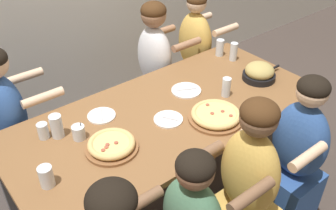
% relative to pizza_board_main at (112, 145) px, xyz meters
% --- Properties ---
extents(ground_plane, '(18.00, 18.00, 0.00)m').
position_rel_pizza_board_main_xyz_m(ground_plane, '(0.49, 0.09, -0.79)').
color(ground_plane, '#423833').
rests_on(ground_plane, ground).
extents(dining_table, '(2.14, 0.98, 0.76)m').
position_rel_pizza_board_main_xyz_m(dining_table, '(0.49, 0.09, -0.10)').
color(dining_table, brown).
rests_on(dining_table, ground).
extents(pizza_board_main, '(0.31, 0.31, 0.06)m').
position_rel_pizza_board_main_xyz_m(pizza_board_main, '(0.00, 0.00, 0.00)').
color(pizza_board_main, brown).
rests_on(pizza_board_main, dining_table).
extents(pizza_board_second, '(0.35, 0.35, 0.06)m').
position_rel_pizza_board_main_xyz_m(pizza_board_second, '(0.67, -0.17, -0.00)').
color(pizza_board_second, brown).
rests_on(pizza_board_second, dining_table).
extents(skillet_bowl, '(0.36, 0.25, 0.13)m').
position_rel_pizza_board_main_xyz_m(skillet_bowl, '(1.28, -0.01, 0.03)').
color(skillet_bowl, black).
rests_on(skillet_bowl, dining_table).
extents(empty_plate_a, '(0.19, 0.19, 0.02)m').
position_rel_pizza_board_main_xyz_m(empty_plate_a, '(0.43, 0.01, -0.02)').
color(empty_plate_a, white).
rests_on(empty_plate_a, dining_table).
extents(empty_plate_b, '(0.18, 0.18, 0.02)m').
position_rel_pizza_board_main_xyz_m(empty_plate_b, '(0.11, 0.31, -0.02)').
color(empty_plate_b, white).
rests_on(empty_plate_b, dining_table).
extents(empty_plate_c, '(0.21, 0.21, 0.02)m').
position_rel_pizza_board_main_xyz_m(empty_plate_c, '(0.74, 0.20, -0.02)').
color(empty_plate_c, white).
rests_on(empty_plate_c, dining_table).
extents(cocktail_glass_blue, '(0.08, 0.08, 0.11)m').
position_rel_pizza_board_main_xyz_m(cocktail_glass_blue, '(-0.10, 0.21, 0.01)').
color(cocktail_glass_blue, silver).
rests_on(cocktail_glass_blue, dining_table).
extents(drinking_glass_a, '(0.06, 0.06, 0.14)m').
position_rel_pizza_board_main_xyz_m(drinking_glass_a, '(0.92, -0.01, 0.03)').
color(drinking_glass_a, silver).
rests_on(drinking_glass_a, dining_table).
extents(drinking_glass_b, '(0.07, 0.07, 0.10)m').
position_rel_pizza_board_main_xyz_m(drinking_glass_b, '(-0.26, 0.34, 0.02)').
color(drinking_glass_b, silver).
rests_on(drinking_glass_b, dining_table).
extents(drinking_glass_c, '(0.08, 0.08, 0.12)m').
position_rel_pizza_board_main_xyz_m(drinking_glass_c, '(-0.40, -0.03, 0.02)').
color(drinking_glass_c, silver).
rests_on(drinking_glass_c, dining_table).
extents(drinking_glass_d, '(0.07, 0.07, 0.15)m').
position_rel_pizza_board_main_xyz_m(drinking_glass_d, '(-0.19, 0.30, 0.04)').
color(drinking_glass_d, silver).
rests_on(drinking_glass_d, dining_table).
extents(drinking_glass_e, '(0.07, 0.07, 0.14)m').
position_rel_pizza_board_main_xyz_m(drinking_glass_e, '(1.33, 0.45, 0.03)').
color(drinking_glass_e, silver).
rests_on(drinking_glass_e, dining_table).
extents(drinking_glass_f, '(0.06, 0.06, 0.15)m').
position_rel_pizza_board_main_xyz_m(drinking_glass_f, '(1.36, 0.32, 0.04)').
color(drinking_glass_f, silver).
rests_on(drinking_glass_f, dining_table).
extents(diner_near_center, '(0.51, 0.40, 1.22)m').
position_rel_pizza_board_main_xyz_m(diner_near_center, '(0.49, -0.62, -0.23)').
color(diner_near_center, gold).
rests_on(diner_near_center, ground).
extents(diner_far_left, '(0.51, 0.40, 1.20)m').
position_rel_pizza_board_main_xyz_m(diner_far_left, '(-0.34, 0.80, -0.24)').
color(diner_far_left, '#2D5193').
rests_on(diner_far_left, ground).
extents(diner_near_midright, '(0.51, 0.40, 1.18)m').
position_rel_pizza_board_main_xyz_m(diner_near_midright, '(0.94, -0.62, -0.25)').
color(diner_near_midright, '#2D5193').
rests_on(diner_near_midright, ground).
extents(diner_far_midright, '(0.51, 0.40, 1.21)m').
position_rel_pizza_board_main_xyz_m(diner_far_midright, '(0.91, 0.80, -0.22)').
color(diner_far_midright, silver).
rests_on(diner_far_midright, ground).
extents(diner_far_right, '(0.51, 0.40, 1.19)m').
position_rel_pizza_board_main_xyz_m(diner_far_right, '(1.37, 0.80, -0.25)').
color(diner_far_right, gold).
rests_on(diner_far_right, ground).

